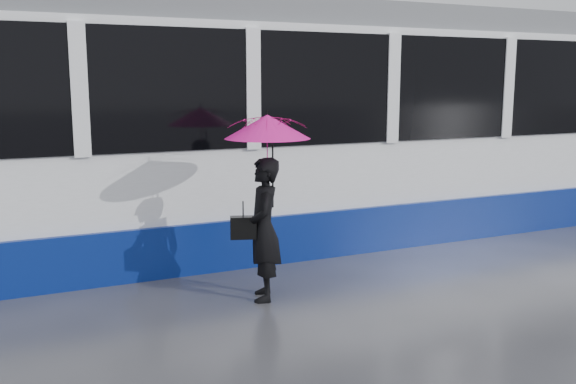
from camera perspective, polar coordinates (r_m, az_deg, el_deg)
name	(u,v)px	position (r m, az deg, el deg)	size (l,w,h in m)	color
ground	(274,301)	(6.89, -1.30, -9.63)	(90.00, 90.00, 0.00)	#29292E
rails	(203,246)	(9.14, -7.60, -4.76)	(34.00, 1.51, 0.02)	#3F3D38
woman	(264,229)	(6.76, -2.19, -3.34)	(0.55, 0.36, 1.52)	black
umbrella	(267,143)	(6.63, -1.84, 4.34)	(1.13, 1.13, 1.02)	#F9147F
handbag	(243,227)	(6.69, -4.00, -3.17)	(0.29, 0.20, 0.41)	black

